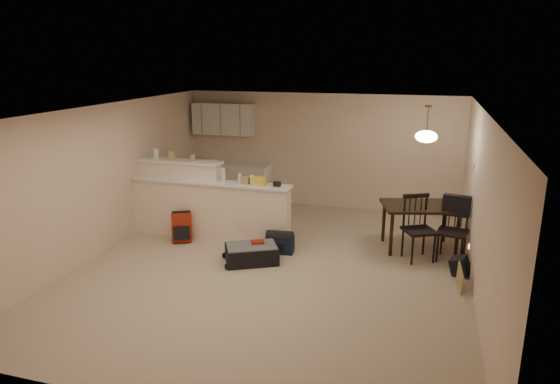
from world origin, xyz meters
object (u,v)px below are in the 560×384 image
at_px(black_daypack, 460,266).
at_px(suitcase, 252,254).
at_px(dining_table, 420,210).
at_px(dining_chair_far, 453,230).
at_px(red_backpack, 182,227).
at_px(dining_chair_near, 419,229).
at_px(pendant_lamp, 426,136).
at_px(navy_duffel, 280,245).

bearing_deg(black_daypack, suitcase, 115.31).
bearing_deg(dining_table, dining_chair_far, -53.07).
distance_m(dining_table, dining_chair_far, 0.69).
bearing_deg(red_backpack, dining_chair_near, -20.87).
bearing_deg(pendant_lamp, suitcase, -151.48).
height_order(dining_table, black_daypack, dining_table).
distance_m(pendant_lamp, dining_chair_near, 1.54).
bearing_deg(red_backpack, pendant_lamp, -13.69).
distance_m(suitcase, navy_duffel, 0.63).
bearing_deg(navy_duffel, dining_table, 15.22).
height_order(suitcase, navy_duffel, suitcase).
bearing_deg(red_backpack, dining_chair_far, -19.83).
xyz_separation_m(dining_chair_far, black_daypack, (0.12, -0.53, -0.39)).
bearing_deg(suitcase, red_backpack, 132.66).
relative_size(dining_chair_near, red_backpack, 2.08).
relative_size(dining_table, black_daypack, 4.69).
bearing_deg(dining_chair_far, dining_table, 153.63).
bearing_deg(dining_chair_far, red_backpack, -163.49).
xyz_separation_m(red_backpack, black_daypack, (4.79, -0.07, -0.12)).
bearing_deg(navy_duffel, red_backpack, 174.46).
height_order(dining_chair_near, suitcase, dining_chair_near).
xyz_separation_m(dining_table, suitcase, (-2.60, -1.41, -0.56)).
height_order(dining_chair_far, suitcase, dining_chair_far).
relative_size(dining_chair_near, black_daypack, 3.49).
height_order(dining_chair_far, navy_duffel, dining_chair_far).
xyz_separation_m(pendant_lamp, suitcase, (-2.60, -1.41, -1.85)).
distance_m(pendant_lamp, black_daypack, 2.17).
bearing_deg(dining_table, suitcase, -167.31).
relative_size(dining_table, navy_duffel, 3.02).
height_order(dining_chair_far, red_backpack, dining_chair_far).
bearing_deg(navy_duffel, dining_chair_far, 3.80).
bearing_deg(red_backpack, navy_duffel, -25.48).
height_order(red_backpack, black_daypack, red_backpack).
relative_size(dining_table, dining_chair_near, 1.34).
distance_m(dining_table, red_backpack, 4.25).
relative_size(dining_table, dining_chair_far, 1.39).
bearing_deg(dining_chair_far, suitcase, -151.24).
relative_size(dining_chair_near, dining_chair_far, 1.03).
xyz_separation_m(suitcase, red_backpack, (-1.54, 0.55, 0.12)).
xyz_separation_m(dining_chair_far, red_backpack, (-4.67, -0.46, -0.26)).
distance_m(pendant_lamp, suitcase, 3.49).
bearing_deg(pendant_lamp, black_daypack, -55.22).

